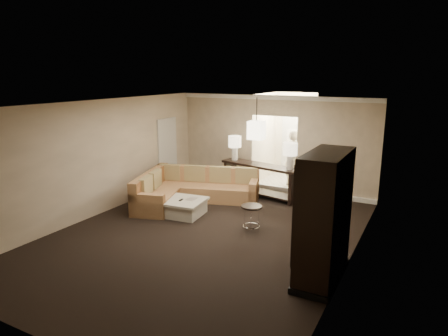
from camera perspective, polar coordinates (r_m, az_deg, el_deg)
The scene contains 19 objects.
ground at distance 8.75m, azimuth -2.79°, elevation -9.54°, with size 8.00×8.00×0.00m, color black.
wall_back at distance 11.84m, azimuth 7.12°, elevation 3.52°, with size 6.00×0.04×2.80m, color beige.
wall_front at distance 5.45m, azimuth -25.35°, elevation -9.54°, with size 6.00×0.04×2.80m, color beige.
wall_left at distance 10.15m, azimuth -17.59°, elevation 1.34°, with size 0.04×8.00×2.80m, color beige.
wall_right at distance 7.28m, azimuth 17.84°, elevation -3.27°, with size 0.04×8.00×2.80m, color beige.
ceiling at distance 8.08m, azimuth -3.01°, elevation 9.07°, with size 6.00×8.00×0.02m, color white.
crown_molding at distance 11.64m, azimuth 7.22°, elevation 9.95°, with size 6.00×0.10×0.12m, color white.
baseboard at distance 12.09m, azimuth 6.85°, elevation -2.78°, with size 6.00×0.10×0.12m, color white.
side_door at distance 12.27m, azimuth -8.07°, elevation 2.17°, with size 0.05×0.90×2.10m, color silver.
foyer at distance 13.10m, azimuth 9.23°, elevation 3.96°, with size 1.44×2.02×2.80m.
sectional_sofa at distance 10.84m, azimuth -4.95°, elevation -3.05°, with size 3.08×3.02×0.88m.
coffee_table at distance 9.89m, azimuth -5.75°, elevation -5.60°, with size 1.07×1.07×0.41m.
console_table at distance 11.28m, azimuth 5.22°, elevation -1.33°, with size 2.46×1.02×0.93m.
armoire at distance 6.83m, azimuth 14.02°, elevation -7.22°, with size 0.65×1.52×2.19m.
drink_table at distance 8.86m, azimuth 3.94°, elevation -6.40°, with size 0.46×0.46×0.58m.
table_lamp_left at distance 11.64m, azimuth 1.55°, elevation 3.45°, with size 0.37×0.37×0.71m.
table_lamp_right at distance 10.61m, azimuth 9.45°, elevation 2.30°, with size 0.37×0.37×0.71m.
pendant_light at distance 10.57m, azimuth 4.65°, elevation 5.43°, with size 0.38×0.38×1.09m.
person at distance 12.41m, azimuth 9.87°, elevation 1.84°, with size 0.70×0.47×1.93m, color beige.
Camera 1 is at (4.16, -6.90, 3.40)m, focal length 32.00 mm.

